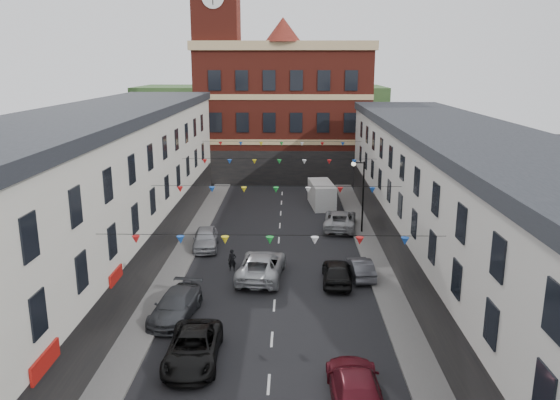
# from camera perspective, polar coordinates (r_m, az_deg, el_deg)

# --- Properties ---
(ground) EXTENTS (160.00, 160.00, 0.00)m
(ground) POSITION_cam_1_polar(r_m,az_deg,el_deg) (32.14, -0.61, -10.97)
(ground) COLOR black
(ground) RESTS_ON ground
(pavement_left) EXTENTS (1.80, 64.00, 0.15)m
(pavement_left) POSITION_cam_1_polar(r_m,az_deg,el_deg) (34.81, -12.08, -9.13)
(pavement_left) COLOR #605E5B
(pavement_left) RESTS_ON ground
(pavement_right) EXTENTS (1.80, 64.00, 0.15)m
(pavement_right) POSITION_cam_1_polar(r_m,az_deg,el_deg) (34.45, 11.21, -9.34)
(pavement_right) COLOR #605E5B
(pavement_right) RESTS_ON ground
(terrace_left) EXTENTS (8.40, 56.00, 10.70)m
(terrace_left) POSITION_cam_1_polar(r_m,az_deg,el_deg) (33.70, -21.03, -1.07)
(terrace_left) COLOR beige
(terrace_left) RESTS_ON ground
(terrace_right) EXTENTS (8.40, 56.00, 9.70)m
(terrace_right) POSITION_cam_1_polar(r_m,az_deg,el_deg) (33.18, 20.23, -2.12)
(terrace_right) COLOR #B3B0A8
(terrace_right) RESTS_ON ground
(civic_building) EXTENTS (20.60, 13.30, 18.50)m
(civic_building) POSITION_cam_1_polar(r_m,az_deg,el_deg) (67.28, 0.37, 9.42)
(civic_building) COLOR maroon
(civic_building) RESTS_ON ground
(clock_tower) EXTENTS (5.60, 5.60, 30.00)m
(clock_tower) POSITION_cam_1_polar(r_m,az_deg,el_deg) (64.67, -6.56, 15.17)
(clock_tower) COLOR maroon
(clock_tower) RESTS_ON ground
(distant_hill) EXTENTS (40.00, 14.00, 10.00)m
(distant_hill) POSITION_cam_1_polar(r_m,az_deg,el_deg) (91.64, -1.96, 8.68)
(distant_hill) COLOR #284922
(distant_hill) RESTS_ON ground
(street_lamp) EXTENTS (1.10, 0.36, 6.00)m
(street_lamp) POSITION_cam_1_polar(r_m,az_deg,el_deg) (44.54, 8.39, 1.34)
(street_lamp) COLOR black
(street_lamp) RESTS_ON ground
(car_left_c) EXTENTS (2.52, 5.24, 1.44)m
(car_left_c) POSITION_cam_1_polar(r_m,az_deg,el_deg) (26.65, -9.07, -15.04)
(car_left_c) COLOR black
(car_left_c) RESTS_ON ground
(car_left_d) EXTENTS (2.63, 5.16, 1.44)m
(car_left_d) POSITION_cam_1_polar(r_m,az_deg,el_deg) (30.98, -10.84, -10.77)
(car_left_d) COLOR #3B3E42
(car_left_d) RESTS_ON ground
(car_left_e) EXTENTS (2.24, 4.65, 1.53)m
(car_left_e) POSITION_cam_1_polar(r_m,az_deg,el_deg) (41.67, -7.79, -4.00)
(car_left_e) COLOR #94969C
(car_left_e) RESTS_ON ground
(car_right_c) EXTENTS (2.20, 5.27, 1.52)m
(car_right_c) POSITION_cam_1_polar(r_m,az_deg,el_deg) (23.80, 7.86, -18.74)
(car_right_c) COLOR maroon
(car_right_c) RESTS_ON ground
(car_right_d) EXTENTS (1.96, 4.53, 1.52)m
(car_right_d) POSITION_cam_1_polar(r_m,az_deg,el_deg) (35.10, 5.95, -7.47)
(car_right_d) COLOR black
(car_right_d) RESTS_ON ground
(car_right_e) EXTENTS (1.66, 3.98, 1.28)m
(car_right_e) POSITION_cam_1_polar(r_m,az_deg,el_deg) (36.28, 8.39, -7.03)
(car_right_e) COLOR #4F5057
(car_right_e) RESTS_ON ground
(car_right_f) EXTENTS (3.26, 5.91, 1.57)m
(car_right_f) POSITION_cam_1_polar(r_m,az_deg,el_deg) (46.40, 6.28, -2.05)
(car_right_f) COLOR #A0A1A4
(car_right_f) RESTS_ON ground
(moving_car) EXTENTS (3.29, 6.18, 1.65)m
(moving_car) POSITION_cam_1_polar(r_m,az_deg,el_deg) (35.80, -1.96, -6.85)
(moving_car) COLOR #B5B8BD
(moving_car) RESTS_ON ground
(white_van) EXTENTS (2.59, 5.48, 2.34)m
(white_van) POSITION_cam_1_polar(r_m,az_deg,el_deg) (53.46, 4.37, 0.58)
(white_van) COLOR silver
(white_van) RESTS_ON ground
(pedestrian) EXTENTS (0.56, 0.38, 1.50)m
(pedestrian) POSITION_cam_1_polar(r_m,az_deg,el_deg) (37.04, -5.03, -6.29)
(pedestrian) COLOR black
(pedestrian) RESTS_ON ground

